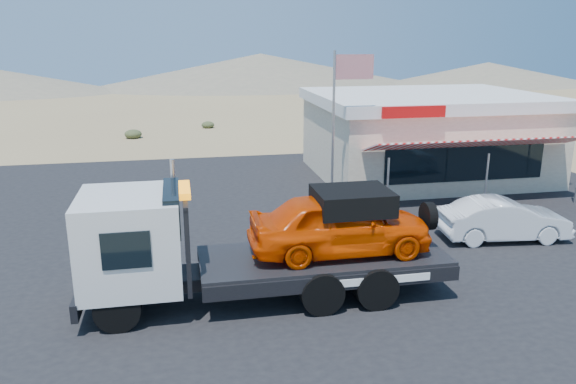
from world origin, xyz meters
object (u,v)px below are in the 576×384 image
white_sedan (504,219)px  jerky_store (425,134)px  flagpole (340,112)px  tow_truck (258,238)px

white_sedan → jerky_store: 9.01m
jerky_store → flagpole: flagpole is taller
white_sedan → flagpole: 6.92m
white_sedan → jerky_store: jerky_store is taller
tow_truck → jerky_store: jerky_store is taller
white_sedan → flagpole: size_ratio=0.69×
tow_truck → flagpole: flagpole is taller
tow_truck → flagpole: 8.40m
tow_truck → white_sedan: tow_truck is taller
tow_truck → white_sedan: size_ratio=2.19×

